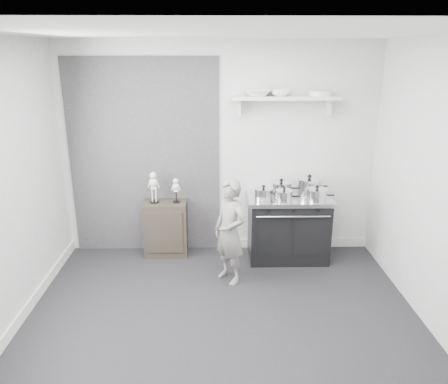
{
  "coord_description": "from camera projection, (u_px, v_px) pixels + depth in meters",
  "views": [
    {
      "loc": [
        -0.06,
        -3.64,
        2.57
      ],
      "look_at": [
        0.04,
        0.95,
        1.07
      ],
      "focal_mm": 35.0,
      "sensor_mm": 36.0,
      "label": 1
    }
  ],
  "objects": [
    {
      "name": "plate_stack",
      "position": [
        320.0,
        93.0,
        5.23
      ],
      "size": [
        0.28,
        0.28,
        0.06
      ],
      "primitive_type": "cylinder",
      "color": "silver",
      "rests_on": "wall_shelf"
    },
    {
      "name": "pot_back_left",
      "position": [
        281.0,
        188.0,
        5.52
      ],
      "size": [
        0.36,
        0.27,
        0.2
      ],
      "color": "silver",
      "rests_on": "stove"
    },
    {
      "name": "child",
      "position": [
        230.0,
        232.0,
        4.93
      ],
      "size": [
        0.51,
        0.53,
        1.22
      ],
      "primitive_type": "imported",
      "rotation": [
        0.0,
        0.0,
        -0.88
      ],
      "color": "slate",
      "rests_on": "ground"
    },
    {
      "name": "ground",
      "position": [
        222.0,
        326.0,
        4.27
      ],
      "size": [
        4.0,
        4.0,
        0.0
      ],
      "primitive_type": "plane",
      "color": "black",
      "rests_on": "ground"
    },
    {
      "name": "skeleton_full",
      "position": [
        154.0,
        185.0,
        5.48
      ],
      "size": [
        0.13,
        0.08,
        0.46
      ],
      "primitive_type": null,
      "color": "beige",
      "rests_on": "side_cabinet"
    },
    {
      "name": "bowl_small",
      "position": [
        281.0,
        93.0,
        5.22
      ],
      "size": [
        0.25,
        0.25,
        0.08
      ],
      "primitive_type": "imported",
      "color": "white",
      "rests_on": "wall_shelf"
    },
    {
      "name": "pot_back_right",
      "position": [
        309.0,
        186.0,
        5.52
      ],
      "size": [
        0.39,
        0.3,
        0.25
      ],
      "color": "silver",
      "rests_on": "stove"
    },
    {
      "name": "wall_shelf",
      "position": [
        285.0,
        99.0,
        5.25
      ],
      "size": [
        1.3,
        0.26,
        0.24
      ],
      "color": "silver",
      "rests_on": "room_shell"
    },
    {
      "name": "stove",
      "position": [
        288.0,
        227.0,
        5.55
      ],
      "size": [
        1.04,
        0.65,
        0.83
      ],
      "color": "black",
      "rests_on": "ground"
    },
    {
      "name": "side_cabinet",
      "position": [
        166.0,
        228.0,
        5.67
      ],
      "size": [
        0.55,
        0.32,
        0.72
      ],
      "primitive_type": "cube",
      "color": "black",
      "rests_on": "ground"
    },
    {
      "name": "room_shell",
      "position": [
        211.0,
        159.0,
        3.9
      ],
      "size": [
        4.02,
        3.62,
        2.71
      ],
      "color": "#B8B8B5",
      "rests_on": "ground"
    },
    {
      "name": "skeleton_torso",
      "position": [
        176.0,
        189.0,
        5.5
      ],
      "size": [
        0.1,
        0.07,
        0.36
      ],
      "primitive_type": null,
      "color": "beige",
      "rests_on": "side_cabinet"
    },
    {
      "name": "pot_front_right",
      "position": [
        317.0,
        195.0,
        5.25
      ],
      "size": [
        0.34,
        0.25,
        0.2
      ],
      "color": "silver",
      "rests_on": "stove"
    },
    {
      "name": "pot_front_center",
      "position": [
        284.0,
        196.0,
        5.23
      ],
      "size": [
        0.3,
        0.21,
        0.17
      ],
      "color": "silver",
      "rests_on": "stove"
    },
    {
      "name": "bowl_large",
      "position": [
        257.0,
        93.0,
        5.21
      ],
      "size": [
        0.33,
        0.33,
        0.08
      ],
      "primitive_type": "imported",
      "color": "white",
      "rests_on": "wall_shelf"
    },
    {
      "name": "pot_front_left",
      "position": [
        264.0,
        193.0,
        5.33
      ],
      "size": [
        0.32,
        0.24,
        0.17
      ],
      "color": "silver",
      "rests_on": "stove"
    }
  ]
}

